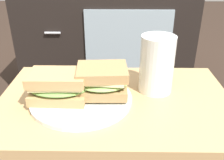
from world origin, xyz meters
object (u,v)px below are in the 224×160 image
plate (82,99)px  beer_glass (158,65)px  tv_cabinet (107,41)px  sandwich_front (59,86)px  sandwich_back (103,81)px

plate → beer_glass: size_ratio=1.69×
tv_cabinet → beer_glass: (0.15, -0.90, 0.24)m
sandwich_front → beer_glass: 0.24m
beer_glass → sandwich_back: bearing=-160.7°
tv_cabinet → plate: bearing=-91.6°
tv_cabinet → sandwich_back: (0.02, -0.95, 0.22)m
sandwich_front → beer_glass: size_ratio=0.99×
plate → sandwich_front: (-0.05, -0.01, 0.04)m
sandwich_front → beer_glass: beer_glass is taller
tv_cabinet → sandwich_front: tv_cabinet is taller
tv_cabinet → plate: tv_cabinet is taller
tv_cabinet → beer_glass: bearing=-80.3°
tv_cabinet → plate: size_ratio=4.01×
tv_cabinet → sandwich_front: bearing=-94.5°
plate → sandwich_back: 0.07m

